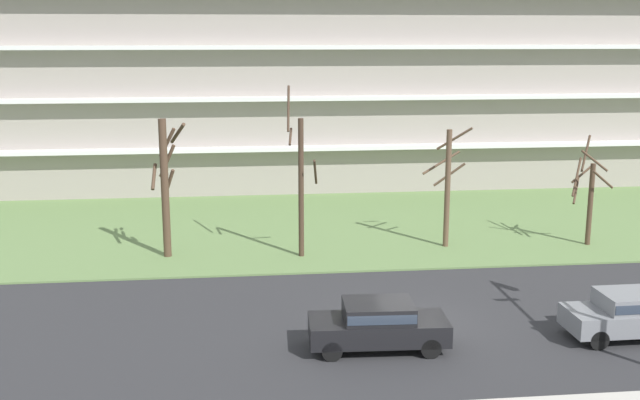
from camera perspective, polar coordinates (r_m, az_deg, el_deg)
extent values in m
plane|color=#2D2D30|center=(27.09, 7.00, -9.15)|extent=(160.00, 160.00, 0.00)
cube|color=#66844C|center=(40.19, 2.43, -1.87)|extent=(80.00, 16.00, 0.08)
cube|color=#9E938C|center=(53.22, 0.12, 9.82)|extent=(53.16, 12.65, 15.14)
cube|color=white|center=(46.95, 1.05, 3.91)|extent=(51.03, 0.90, 0.24)
cube|color=white|center=(46.61, 1.07, 7.60)|extent=(51.03, 0.90, 0.24)
cube|color=white|center=(46.46, 1.08, 11.32)|extent=(51.03, 0.90, 0.24)
cylinder|color=#4C3828|center=(34.42, -11.49, 0.77)|extent=(0.35, 0.35, 6.27)
cylinder|color=#4C3828|center=(34.39, -12.29, 1.71)|extent=(0.23, 1.04, 1.07)
cylinder|color=#4C3828|center=(34.52, -11.33, 2.88)|extent=(0.84, 0.44, 1.50)
cylinder|color=#4C3828|center=(34.54, -11.17, 1.35)|extent=(0.60, 0.59, 1.17)
cylinder|color=#4C3828|center=(34.29, -10.57, 4.93)|extent=(0.82, 1.41, 1.06)
cylinder|color=#4C3828|center=(34.39, -11.33, 4.23)|extent=(0.85, 0.52, 1.34)
cylinder|color=#423023|center=(33.79, -1.42, 0.81)|extent=(0.24, 0.24, 6.28)
cylinder|color=#423023|center=(33.60, -0.35, 2.10)|extent=(0.34, 1.34, 1.31)
cylinder|color=#423023|center=(33.43, -2.22, 4.75)|extent=(0.25, 0.97, 0.69)
cylinder|color=#423023|center=(33.28, -2.37, 6.84)|extent=(0.23, 1.16, 1.92)
cylinder|color=brown|center=(35.92, 9.49, 0.77)|extent=(0.26, 0.26, 5.60)
cylinder|color=brown|center=(36.54, 9.03, 2.77)|extent=(1.85, 0.30, 1.11)
cylinder|color=brown|center=(36.50, 9.62, 1.88)|extent=(1.43, 0.64, 1.21)
cylinder|color=brown|center=(36.32, 10.00, 4.53)|extent=(1.50, 1.03, 1.18)
cylinder|color=#4C3828|center=(38.08, 19.51, -0.37)|extent=(0.24, 0.24, 3.97)
cylinder|color=#4C3828|center=(37.78, 19.22, 3.30)|extent=(0.69, 0.70, 1.66)
cylinder|color=#4C3828|center=(38.01, 18.56, 0.67)|extent=(0.82, 1.28, 1.07)
cylinder|color=#4C3828|center=(37.95, 18.61, 1.65)|extent=(0.94, 1.27, 1.67)
cylinder|color=#4C3828|center=(37.38, 20.34, 1.46)|extent=(1.30, 0.53, 0.99)
cylinder|color=#4C3828|center=(38.21, 18.95, 1.82)|extent=(1.22, 0.63, 0.74)
cylinder|color=#4C3828|center=(37.11, 19.80, 2.77)|extent=(1.18, 0.57, 0.97)
cube|color=slate|center=(27.53, 22.27, -8.18)|extent=(4.42, 1.85, 0.70)
cube|color=slate|center=(27.32, 22.37, -6.95)|extent=(2.22, 1.68, 0.55)
cube|color=#2D3847|center=(27.32, 22.37, -6.95)|extent=(2.17, 1.72, 0.30)
cylinder|color=black|center=(27.60, 18.58, -8.61)|extent=(0.64, 0.23, 0.64)
cylinder|color=black|center=(26.29, 20.07, -9.77)|extent=(0.64, 0.23, 0.64)
cube|color=black|center=(24.70, 4.36, -9.59)|extent=(4.47, 1.99, 0.70)
cube|color=black|center=(24.48, 4.38, -8.24)|extent=(2.27, 1.75, 0.55)
cube|color=#2D3847|center=(24.48, 4.38, -8.24)|extent=(2.23, 1.78, 0.30)
cylinder|color=black|center=(25.81, 7.53, -9.52)|extent=(0.65, 0.25, 0.64)
cylinder|color=black|center=(24.38, 8.27, -10.89)|extent=(0.65, 0.25, 0.64)
cylinder|color=black|center=(25.40, 0.60, -9.78)|extent=(0.65, 0.25, 0.64)
cylinder|color=black|center=(23.95, 0.90, -11.19)|extent=(0.65, 0.25, 0.64)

